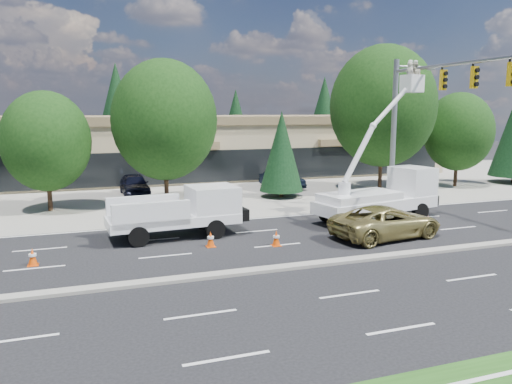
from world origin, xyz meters
name	(u,v)px	position (x,y,z in m)	size (l,w,h in m)	color
ground	(308,266)	(0.00, 0.00, 0.00)	(140.00, 140.00, 0.00)	black
concrete_apron	(196,190)	(0.00, 20.00, 0.01)	(140.00, 22.00, 0.01)	gray
road_median	(308,265)	(0.00, 0.00, 0.06)	(120.00, 0.55, 0.12)	gray
strip_mall	(172,145)	(0.00, 29.97, 2.83)	(50.40, 15.40, 5.50)	tan
tree_front_c	(46,141)	(-10.00, 15.00, 4.18)	(5.15, 5.15, 7.15)	#332114
tree_front_d	(165,120)	(-3.00, 15.00, 5.39)	(6.63, 6.63, 9.21)	#332114
tree_front_e	(282,151)	(5.00, 15.00, 3.21)	(3.03, 3.03, 5.98)	#332114
tree_front_f	(383,106)	(13.00, 15.00, 6.29)	(7.75, 7.75, 10.75)	#332114
tree_front_g	(458,132)	(20.00, 15.00, 4.34)	(5.34, 5.34, 7.42)	#332114
tree_back_b	(117,110)	(-4.00, 42.00, 6.06)	(5.73, 5.73, 11.30)	#332114
tree_back_c	(236,122)	(10.00, 42.00, 4.59)	(4.34, 4.34, 8.55)	#332114
tree_back_d	(324,114)	(22.00, 42.00, 5.55)	(5.25, 5.25, 10.35)	#332114
signal_mast	(417,109)	(10.03, 7.04, 6.06)	(2.76, 10.16, 9.00)	gray
utility_pickup	(183,217)	(-3.65, 6.23, 0.97)	(6.28, 2.76, 2.35)	white
bucket_truck	(386,186)	(7.72, 6.35, 1.85)	(7.62, 3.60, 8.70)	white
traffic_cone_a	(33,257)	(-10.08, 3.65, 0.34)	(0.40, 0.40, 0.70)	#E34807
traffic_cone_b	(211,239)	(-2.88, 3.98, 0.34)	(0.40, 0.40, 0.70)	#E34807
traffic_cone_c	(276,238)	(-0.07, 3.18, 0.34)	(0.40, 0.40, 0.70)	#E34807
traffic_cone_d	(428,222)	(8.42, 3.61, 0.34)	(0.40, 0.40, 0.70)	#E34807
minivan	(386,222)	(5.38, 2.80, 0.77)	(2.54, 5.51, 1.53)	#9C8E4B
parked_car_west	(134,185)	(-4.61, 19.11, 0.77)	(1.82, 4.53, 1.54)	black
parked_car_east	(282,180)	(6.55, 18.62, 0.69)	(1.45, 4.17, 1.37)	black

